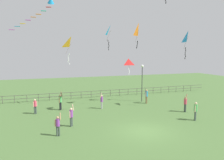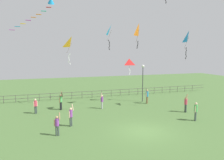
% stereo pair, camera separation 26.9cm
% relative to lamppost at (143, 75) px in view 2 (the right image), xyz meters
% --- Properties ---
extents(ground_plane, '(80.00, 80.00, 0.00)m').
position_rel_lamppost_xyz_m(ground_plane, '(-4.55, -9.59, -3.43)').
color(ground_plane, '#4C7038').
extents(lamppost, '(0.36, 0.36, 4.77)m').
position_rel_lamppost_xyz_m(lamppost, '(0.00, 0.00, 0.00)').
color(lamppost, '#38383D').
rests_on(lamppost, ground_plane).
extents(person_0, '(0.41, 0.30, 1.56)m').
position_rel_lamppost_xyz_m(person_0, '(-12.94, -1.57, -2.54)').
color(person_0, '#3F4C47').
rests_on(person_0, ground_plane).
extents(person_1, '(0.47, 0.29, 1.80)m').
position_rel_lamppost_xyz_m(person_1, '(-11.16, -8.33, -2.53)').
color(person_1, '#3F4C47').
rests_on(person_1, ground_plane).
extents(person_2, '(0.43, 0.36, 1.72)m').
position_rel_lamppost_xyz_m(person_2, '(1.22, -8.56, -2.44)').
color(person_2, '#3F4C47').
rests_on(person_2, ground_plane).
extents(person_3, '(0.37, 0.46, 1.85)m').
position_rel_lamppost_xyz_m(person_3, '(-5.89, -1.78, -2.51)').
color(person_3, '#99999E').
rests_on(person_3, ground_plane).
extents(person_4, '(0.46, 0.47, 2.03)m').
position_rel_lamppost_xyz_m(person_4, '(-10.34, -0.86, -2.42)').
color(person_4, black).
rests_on(person_4, ground_plane).
extents(person_5, '(0.43, 0.37, 1.74)m').
position_rel_lamppost_xyz_m(person_5, '(0.09, -1.12, -2.43)').
color(person_5, brown).
rests_on(person_5, ground_plane).
extents(person_6, '(0.37, 0.51, 1.97)m').
position_rel_lamppost_xyz_m(person_6, '(2.15, -5.89, -2.45)').
color(person_6, '#3F4C47').
rests_on(person_6, ground_plane).
extents(person_7, '(0.46, 0.39, 1.91)m').
position_rel_lamppost_xyz_m(person_7, '(-9.93, -6.53, -2.48)').
color(person_7, '#3F4C47').
rests_on(person_7, ground_plane).
extents(kite_1, '(0.81, 1.04, 3.07)m').
position_rel_lamppost_xyz_m(kite_1, '(3.18, -4.55, 4.45)').
color(kite_1, '#198CD1').
extents(kite_2, '(0.97, 0.91, 3.16)m').
position_rel_lamppost_xyz_m(kite_2, '(-3.67, 1.75, 5.53)').
color(kite_2, '#198CD1').
extents(kite_3, '(0.89, 0.81, 2.80)m').
position_rel_lamppost_xyz_m(kite_3, '(-1.74, -2.36, 5.32)').
color(kite_3, orange).
extents(kite_4, '(1.08, 0.54, 2.01)m').
position_rel_lamppost_xyz_m(kite_4, '(-1.71, 0.47, 1.60)').
color(kite_4, red).
extents(kite_5, '(1.35, 1.34, 3.17)m').
position_rel_lamppost_xyz_m(kite_5, '(-8.77, 0.95, 3.90)').
color(kite_5, yellow).
extents(streamer_kite, '(3.90, 0.81, 3.11)m').
position_rel_lamppost_xyz_m(streamer_kite, '(-11.31, -3.64, 7.30)').
color(streamer_kite, '#198CD1').
extents(waterfront_railing, '(36.05, 0.06, 0.95)m').
position_rel_lamppost_xyz_m(waterfront_railing, '(-4.91, 4.41, -2.81)').
color(waterfront_railing, '#4C4742').
rests_on(waterfront_railing, ground_plane).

